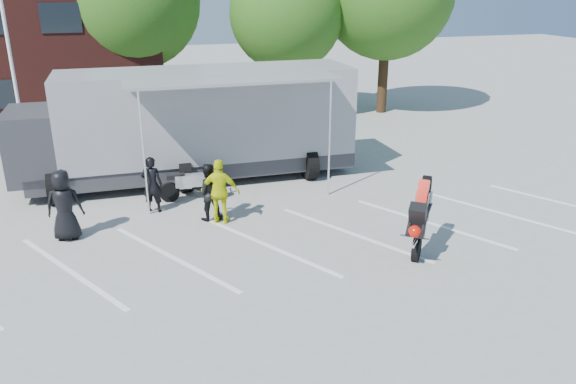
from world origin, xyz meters
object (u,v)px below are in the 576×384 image
flagpole (13,24)px  spectator_hivis (220,192)px  tree_left (132,1)px  stunt_bike_rider (420,248)px  spectator_leather_c (208,192)px  spectator_leather_a (64,205)px  parked_motorcycle (194,200)px  transporter_truck (197,179)px  spectator_leather_b (152,184)px  tree_mid (287,14)px

flagpole → spectator_hivis: flagpole is taller
tree_left → stunt_bike_rider: 18.23m
spectator_leather_c → spectator_leather_a: bearing=1.3°
parked_motorcycle → spectator_hivis: size_ratio=1.11×
transporter_truck → spectator_hivis: (0.09, -3.98, 0.93)m
flagpole → stunt_bike_rider: 15.34m
spectator_leather_b → tree_left: bearing=-72.1°
tree_mid → spectator_hivis: (-5.65, -12.22, -4.01)m
tree_left → tree_mid: 7.10m
spectator_leather_a → spectator_leather_b: 2.64m
tree_left → spectator_leather_c: (1.05, -12.88, -4.73)m
spectator_leather_a → spectator_hivis: (4.08, -0.16, -0.02)m
parked_motorcycle → spectator_leather_b: bearing=120.1°
spectator_leather_a → spectator_leather_b: bearing=-145.0°
spectator_leather_a → spectator_leather_b: (2.32, 1.25, -0.10)m
spectator_leather_c → flagpole: bearing=-53.8°
transporter_truck → parked_motorcycle: bearing=-101.5°
flagpole → spectator_leather_b: bearing=-56.6°
stunt_bike_rider → spectator_leather_a: spectator_leather_a is taller
flagpole → transporter_truck: 8.14m
parked_motorcycle → transporter_truck: bearing=-7.3°
tree_left → spectator_leather_a: bearing=-101.8°
parked_motorcycle → spectator_leather_a: spectator_leather_a is taller
spectator_leather_c → stunt_bike_rider: bearing=143.3°
stunt_bike_rider → spectator_leather_c: (-4.87, 3.44, 0.83)m
flagpole → tree_left: bearing=54.7°
flagpole → transporter_truck: flagpole is taller
transporter_truck → spectator_leather_c: size_ratio=7.02×
spectator_leather_b → spectator_leather_c: spectator_leather_b is taller
spectator_leather_a → spectator_leather_c: size_ratio=1.14×
tree_left → spectator_leather_b: (-0.41, -11.81, -4.72)m
spectator_leather_b → spectator_leather_a: bearing=48.1°
tree_left → tree_mid: size_ratio=1.13×
stunt_bike_rider → parked_motorcycle: bearing=173.5°
stunt_bike_rider → spectator_leather_b: spectator_leather_b is taller
parked_motorcycle → spectator_leather_a: bearing=122.0°
flagpole → tree_left: 7.37m
tree_left → spectator_hivis: 14.07m
parked_motorcycle → spectator_hivis: 2.26m
flagpole → parked_motorcycle: flagpole is taller
tree_mid → spectator_leather_c: size_ratio=4.61×
tree_mid → parked_motorcycle: bearing=-121.1°
tree_mid → parked_motorcycle: 12.92m
stunt_bike_rider → spectator_hivis: 5.60m
spectator_hivis → flagpole: bearing=-30.6°
transporter_truck → spectator_hivis: bearing=-88.2°
flagpole → tree_mid: 12.31m
flagpole → parked_motorcycle: 8.87m
tree_mid → parked_motorcycle: tree_mid is taller
stunt_bike_rider → spectator_leather_a: (-8.65, 3.26, 0.95)m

